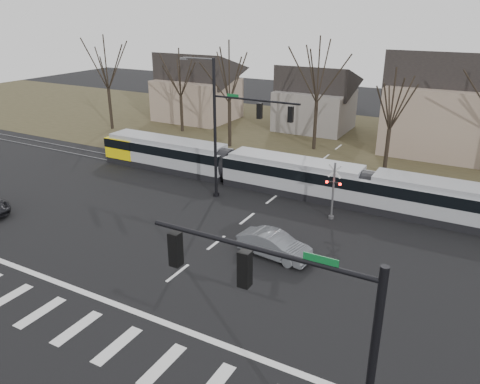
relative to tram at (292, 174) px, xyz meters
The scene contains 15 objects.
ground 16.08m from the tram, 92.53° to the right, with size 140.00×140.00×0.00m, color black.
grass_verge 16.08m from the tram, 92.53° to the left, with size 140.00×28.00×0.01m, color #38331E.
crosswalk 20.07m from the tram, 92.02° to the right, with size 27.00×2.60×0.01m.
stop_line 17.88m from the tram, 92.27° to the right, with size 28.00×0.35×0.01m, color silver.
lane_dashes 1.64m from the tram, behind, with size 0.18×30.00×0.01m.
rail_pair 1.63m from the tram, 164.20° to the right, with size 90.00×1.52×0.06m.
tram is the anchor object (origin of this frame).
sedan 10.30m from the tram, 72.52° to the right, with size 4.55×2.00×1.45m, color slate.
signal_pole_near_right 24.21m from the tram, 66.85° to the right, with size 6.72×0.44×8.00m.
signal_pole_far 6.30m from the tram, 131.66° to the right, with size 9.28×0.44×10.20m.
rail_crossing_signal 5.37m from the tram, 36.75° to the right, with size 1.08×0.36×4.00m.
tree_row 10.68m from the tram, 82.63° to the left, with size 59.20×7.20×10.00m.
house_a 27.60m from the tram, 139.00° to the left, with size 9.72×8.64×8.60m.
house_b 20.95m from the tram, 105.93° to the left, with size 8.64×7.56×7.65m.
house_c 19.28m from the tram, 63.99° to the left, with size 10.80×8.64×10.10m.
Camera 1 is at (13.56, -15.56, 13.41)m, focal length 35.00 mm.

